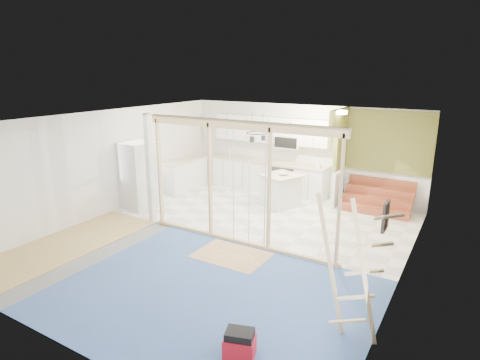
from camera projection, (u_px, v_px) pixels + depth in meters
The scene contains 17 objects.
room at pixel (226, 182), 8.27m from camera, with size 7.01×8.01×2.61m.
floor_overlays at pixel (231, 239), 8.62m from camera, with size 7.00×8.00×0.03m.
stud_frame at pixel (215, 166), 8.32m from camera, with size 4.66×0.14×2.60m.
base_cabinets at pixel (242, 176), 12.06m from camera, with size 4.45×2.24×0.93m.
upper_cabinets at pixel (272, 131), 11.70m from camera, with size 3.60×0.41×0.85m.
green_partition at pixel (369, 173), 10.38m from camera, with size 2.25×1.51×2.60m.
pot_rack at pixel (257, 135), 9.80m from camera, with size 0.52×0.52×0.72m.
sheathing_panel at pixel (377, 259), 4.89m from camera, with size 0.02×4.00×2.60m, color #9E7856.
electrical_panel at pixel (386, 216), 5.32m from camera, with size 0.04×0.30×0.40m, color #38383D.
ceiling_light at pixel (341, 112), 9.73m from camera, with size 0.32×0.32×0.08m, color #FFEABF.
fridge at pixel (138, 176), 10.41m from camera, with size 0.82×0.79×1.76m.
island at pixel (280, 191), 10.65m from camera, with size 1.18×1.18×0.87m.
bowl at pixel (284, 174), 10.48m from camera, with size 0.25×0.25×0.06m, color beige.
soap_bottle_a at pixel (230, 151), 12.52m from camera, with size 0.11×0.12×0.30m, color silver.
soap_bottle_b at pixel (319, 164), 10.99m from camera, with size 0.10×0.10×0.22m, color white.
toolbox at pixel (240, 344), 5.06m from camera, with size 0.46×0.40×0.37m.
ladder at pixel (351, 271), 5.16m from camera, with size 1.06×0.21×2.01m.
Camera 1 is at (4.33, -6.69, 3.52)m, focal length 30.00 mm.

